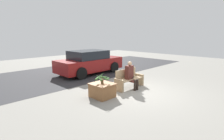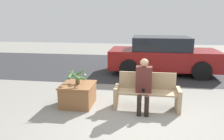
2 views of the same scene
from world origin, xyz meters
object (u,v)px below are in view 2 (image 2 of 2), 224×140
object	(u,v)px
bench	(147,92)
planter_box	(78,94)
person_seated	(144,83)
potted_plant	(77,75)
parked_car	(162,55)

from	to	relation	value
bench	planter_box	bearing A→B (deg)	-177.81
person_seated	bench	bearing A→B (deg)	62.91
bench	planter_box	distance (m)	1.75
potted_plant	parked_car	xyz separation A→B (m)	(2.37, 3.80, -0.06)
person_seated	potted_plant	bearing A→B (deg)	176.03
bench	potted_plant	size ratio (longest dim) A/B	2.94
potted_plant	planter_box	bearing A→B (deg)	-89.33
bench	potted_plant	distance (m)	1.79
parked_car	planter_box	bearing A→B (deg)	-121.98
bench	planter_box	world-z (taller)	bench
parked_car	bench	bearing A→B (deg)	-99.58
bench	potted_plant	xyz separation A→B (m)	(-1.74, -0.06, 0.38)
person_seated	parked_car	bearing A→B (deg)	79.57
bench	person_seated	world-z (taller)	person_seated
person_seated	parked_car	distance (m)	3.98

